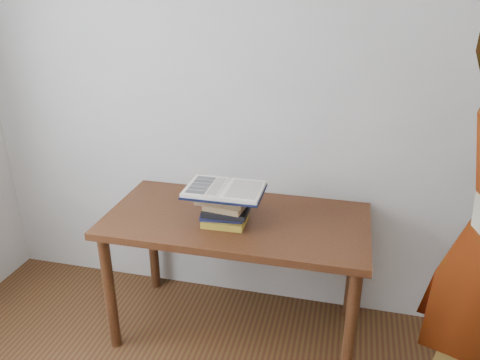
# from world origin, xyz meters

# --- Properties ---
(room_shell) EXTENTS (3.54, 3.54, 2.62)m
(room_shell) POSITION_xyz_m (-0.08, 0.01, 1.63)
(room_shell) COLOR #A9A69F
(room_shell) RESTS_ON ground
(desk) EXTENTS (1.39, 0.69, 0.74)m
(desk) POSITION_xyz_m (-0.07, 1.38, 0.64)
(desk) COLOR #4B2912
(desk) RESTS_ON ground
(book_stack) EXTENTS (0.26, 0.18, 0.18)m
(book_stack) POSITION_xyz_m (-0.12, 1.30, 0.83)
(book_stack) COLOR olive
(book_stack) RESTS_ON desk
(open_book) EXTENTS (0.39, 0.27, 0.03)m
(open_book) POSITION_xyz_m (-0.11, 1.30, 0.93)
(open_book) COLOR black
(open_book) RESTS_ON book_stack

